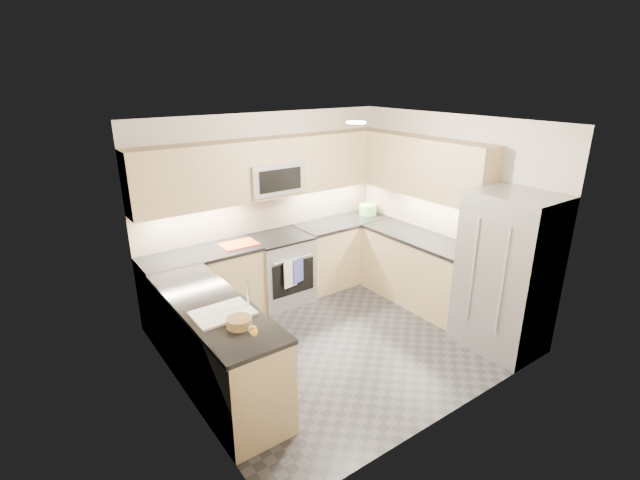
% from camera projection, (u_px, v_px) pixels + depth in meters
% --- Properties ---
extents(floor, '(3.60, 3.20, 0.00)m').
position_uv_depth(floor, '(337.00, 340.00, 5.46)').
color(floor, black).
rests_on(floor, ground).
extents(ceiling, '(3.60, 3.20, 0.02)m').
position_uv_depth(ceiling, '(340.00, 122.00, 4.61)').
color(ceiling, beige).
rests_on(ceiling, wall_back).
extents(wall_back, '(3.60, 0.02, 2.50)m').
position_uv_depth(wall_back, '(266.00, 208.00, 6.26)').
color(wall_back, '#BCB3A4').
rests_on(wall_back, floor).
extents(wall_front, '(3.60, 0.02, 2.50)m').
position_uv_depth(wall_front, '(458.00, 294.00, 3.82)').
color(wall_front, '#BCB3A4').
rests_on(wall_front, floor).
extents(wall_left, '(0.02, 3.20, 2.50)m').
position_uv_depth(wall_left, '(176.00, 281.00, 4.05)').
color(wall_left, '#BCB3A4').
rests_on(wall_left, floor).
extents(wall_right, '(0.02, 3.20, 2.50)m').
position_uv_depth(wall_right, '(448.00, 213.00, 6.03)').
color(wall_right, '#BCB3A4').
rests_on(wall_right, floor).
extents(base_cab_back_left, '(1.42, 0.60, 0.90)m').
position_uv_depth(base_cab_back_left, '(203.00, 290.00, 5.70)').
color(base_cab_back_left, tan).
rests_on(base_cab_back_left, floor).
extents(base_cab_back_right, '(1.42, 0.60, 0.90)m').
position_uv_depth(base_cab_back_right, '(342.00, 252.00, 6.90)').
color(base_cab_back_right, tan).
rests_on(base_cab_back_right, floor).
extents(base_cab_right, '(0.60, 1.70, 0.90)m').
position_uv_depth(base_cab_right, '(419.00, 271.00, 6.25)').
color(base_cab_right, tan).
rests_on(base_cab_right, floor).
extents(base_cab_peninsula, '(0.60, 2.00, 0.90)m').
position_uv_depth(base_cab_peninsula, '(216.00, 349.00, 4.49)').
color(base_cab_peninsula, tan).
rests_on(base_cab_peninsula, floor).
extents(countertop_back_left, '(1.42, 0.63, 0.04)m').
position_uv_depth(countertop_back_left, '(200.00, 254.00, 5.54)').
color(countertop_back_left, black).
rests_on(countertop_back_left, base_cab_back_left).
extents(countertop_back_right, '(1.42, 0.63, 0.04)m').
position_uv_depth(countertop_back_right, '(343.00, 222.00, 6.74)').
color(countertop_back_right, black).
rests_on(countertop_back_right, base_cab_back_right).
extents(countertop_right, '(0.63, 1.70, 0.04)m').
position_uv_depth(countertop_right, '(421.00, 238.00, 6.09)').
color(countertop_right, black).
rests_on(countertop_right, base_cab_right).
extents(countertop_peninsula, '(0.63, 2.00, 0.04)m').
position_uv_depth(countertop_peninsula, '(212.00, 305.00, 4.33)').
color(countertop_peninsula, black).
rests_on(countertop_peninsula, base_cab_peninsula).
extents(upper_cab_back, '(3.60, 0.35, 0.75)m').
position_uv_depth(upper_cab_back, '(271.00, 167.00, 5.93)').
color(upper_cab_back, tan).
rests_on(upper_cab_back, wall_back).
extents(upper_cab_right, '(0.35, 1.95, 0.75)m').
position_uv_depth(upper_cab_right, '(426.00, 167.00, 5.94)').
color(upper_cab_right, tan).
rests_on(upper_cab_right, wall_right).
extents(backsplash_back, '(3.60, 0.01, 0.51)m').
position_uv_depth(backsplash_back, '(266.00, 212.00, 6.27)').
color(backsplash_back, '#C4AD8E').
rests_on(backsplash_back, wall_back).
extents(backsplash_right, '(0.01, 2.30, 0.51)m').
position_uv_depth(backsplash_right, '(421.00, 209.00, 6.38)').
color(backsplash_right, '#C4AD8E').
rests_on(backsplash_right, wall_right).
extents(gas_range, '(0.76, 0.65, 0.91)m').
position_uv_depth(gas_range, '(280.00, 269.00, 6.28)').
color(gas_range, '#A2A4AA').
rests_on(gas_range, floor).
extents(range_cooktop, '(0.76, 0.65, 0.03)m').
position_uv_depth(range_cooktop, '(279.00, 237.00, 6.12)').
color(range_cooktop, black).
rests_on(range_cooktop, gas_range).
extents(oven_door_glass, '(0.62, 0.02, 0.45)m').
position_uv_depth(oven_door_glass, '(293.00, 278.00, 6.03)').
color(oven_door_glass, black).
rests_on(oven_door_glass, gas_range).
extents(oven_handle, '(0.60, 0.02, 0.02)m').
position_uv_depth(oven_handle, '(294.00, 259.00, 5.92)').
color(oven_handle, '#B2B5BA').
rests_on(oven_handle, gas_range).
extents(microwave, '(0.76, 0.40, 0.40)m').
position_uv_depth(microwave, '(272.00, 177.00, 5.95)').
color(microwave, '#9B9DA2').
rests_on(microwave, upper_cab_back).
extents(microwave_door, '(0.60, 0.01, 0.28)m').
position_uv_depth(microwave_door, '(281.00, 180.00, 5.80)').
color(microwave_door, black).
rests_on(microwave_door, microwave).
extents(refrigerator, '(0.70, 0.90, 1.80)m').
position_uv_depth(refrigerator, '(507.00, 273.00, 5.07)').
color(refrigerator, gray).
rests_on(refrigerator, floor).
extents(fridge_handle_left, '(0.02, 0.02, 1.20)m').
position_uv_depth(fridge_handle_left, '(502.00, 283.00, 4.72)').
color(fridge_handle_left, '#B2B5BA').
rests_on(fridge_handle_left, refrigerator).
extents(fridge_handle_right, '(0.02, 0.02, 1.20)m').
position_uv_depth(fridge_handle_right, '(473.00, 271.00, 4.99)').
color(fridge_handle_right, '#B2B5BA').
rests_on(fridge_handle_right, refrigerator).
extents(sink_basin, '(0.52, 0.38, 0.16)m').
position_uv_depth(sink_basin, '(223.00, 320.00, 4.15)').
color(sink_basin, white).
rests_on(sink_basin, base_cab_peninsula).
extents(faucet, '(0.03, 0.03, 0.28)m').
position_uv_depth(faucet, '(248.00, 292.00, 4.22)').
color(faucet, silver).
rests_on(faucet, countertop_peninsula).
extents(utensil_bowl, '(0.30, 0.30, 0.15)m').
position_uv_depth(utensil_bowl, '(368.00, 209.00, 7.02)').
color(utensil_bowl, '#60B84F').
rests_on(utensil_bowl, countertop_back_right).
extents(cutting_board, '(0.45, 0.32, 0.01)m').
position_uv_depth(cutting_board, '(239.00, 244.00, 5.79)').
color(cutting_board, '#E93D16').
rests_on(cutting_board, countertop_back_left).
extents(fruit_basket, '(0.23, 0.23, 0.08)m').
position_uv_depth(fruit_basket, '(239.00, 322.00, 3.92)').
color(fruit_basket, olive).
rests_on(fruit_basket, countertop_peninsula).
extents(fruit_apple, '(0.06, 0.06, 0.06)m').
position_uv_depth(fruit_apple, '(254.00, 331.00, 3.64)').
color(fruit_apple, '#BD4015').
rests_on(fruit_apple, fruit_basket).
extents(fruit_pear, '(0.07, 0.07, 0.07)m').
position_uv_depth(fruit_pear, '(253.00, 330.00, 3.66)').
color(fruit_pear, '#69B94F').
rests_on(fruit_pear, fruit_basket).
extents(dish_towel_check, '(0.20, 0.05, 0.39)m').
position_uv_depth(dish_towel_check, '(290.00, 273.00, 5.93)').
color(dish_towel_check, white).
rests_on(dish_towel_check, oven_handle).
extents(dish_towel_blue, '(0.17, 0.05, 0.32)m').
position_uv_depth(dish_towel_blue, '(298.00, 271.00, 6.00)').
color(dish_towel_blue, '#393D9C').
rests_on(dish_towel_blue, oven_handle).
extents(fruit_orange, '(0.06, 0.06, 0.06)m').
position_uv_depth(fruit_orange, '(254.00, 333.00, 3.62)').
color(fruit_orange, orange).
rests_on(fruit_orange, fruit_basket).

